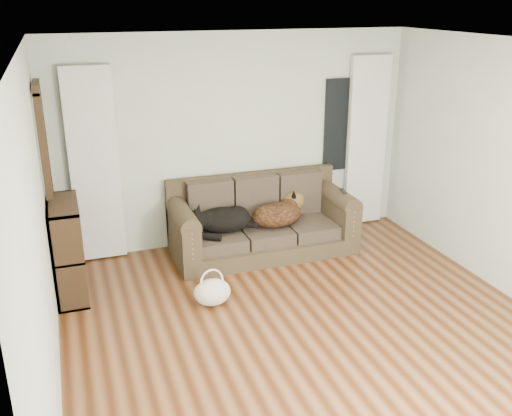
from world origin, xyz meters
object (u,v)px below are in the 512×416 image
object	(u,v)px
sofa	(263,217)
bookshelf	(68,250)
dog_black_lab	(220,221)
tote_bag	(212,290)
dog_shepherd	(279,213)

from	to	relation	value
sofa	bookshelf	xyz separation A→B (m)	(-2.27, -0.34, 0.05)
dog_black_lab	tote_bag	distance (m)	1.15
dog_shepherd	dog_black_lab	bearing A→B (deg)	-11.76
sofa	bookshelf	world-z (taller)	bookshelf
tote_bag	bookshelf	distance (m)	1.56
sofa	dog_black_lab	xyz separation A→B (m)	(-0.54, -0.02, 0.03)
dog_black_lab	dog_shepherd	distance (m)	0.74
sofa	dog_shepherd	size ratio (longest dim) A/B	3.19
sofa	dog_black_lab	bearing A→B (deg)	-178.05
sofa	dog_black_lab	distance (m)	0.55
sofa	tote_bag	distance (m)	1.43
sofa	dog_shepherd	bearing A→B (deg)	-5.94
dog_shepherd	bookshelf	size ratio (longest dim) A/B	0.67
dog_black_lab	dog_shepherd	xyz separation A→B (m)	(0.74, -0.00, 0.01)
dog_black_lab	tote_bag	xyz separation A→B (m)	(-0.38, -1.03, -0.32)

